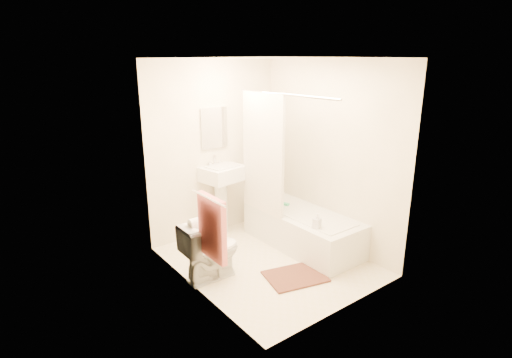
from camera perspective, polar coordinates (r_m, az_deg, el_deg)
floor at (r=5.02m, az=1.77°, el=-11.68°), size 2.40×2.40×0.00m
ceiling at (r=4.42m, az=2.05°, el=16.91°), size 2.40×2.40×0.00m
wall_back at (r=5.53m, az=-5.99°, el=4.23°), size 2.00×0.02×2.40m
wall_left at (r=4.04m, az=-9.18°, el=-0.55°), size 0.02×2.40×2.40m
wall_right at (r=5.24m, az=10.43°, el=3.37°), size 0.02×2.40×2.40m
mirror at (r=5.45m, az=-5.98°, el=7.28°), size 0.40×0.03×0.55m
curtain_rod at (r=4.70m, az=4.11°, el=11.98°), size 0.03×1.70×0.03m
shower_curtain at (r=5.13m, az=0.98°, el=3.57°), size 0.04×0.80×1.55m
towel_bar at (r=3.88m, az=-6.83°, el=-2.72°), size 0.02×0.60×0.02m
towel at (r=4.01m, az=-6.31°, el=-6.96°), size 0.06×0.45×0.66m
toilet_paper at (r=4.34m, az=-8.82°, el=-6.33°), size 0.11×0.12×0.12m
toilet at (r=4.56m, az=-6.48°, el=-10.17°), size 0.68×0.39×0.66m
sink at (r=5.60m, az=-4.88°, el=-2.62°), size 0.61×0.53×1.07m
bathtub at (r=5.35m, az=6.64°, el=-7.14°), size 0.72×1.64×0.46m
bath_mat at (r=4.70m, az=5.62°, el=-13.68°), size 0.76×0.64×0.02m
soap_bottle at (r=4.79m, az=8.70°, el=-5.97°), size 0.10×0.11×0.18m
scrub_brush at (r=5.51m, az=3.80°, el=-3.53°), size 0.11×0.20×0.04m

